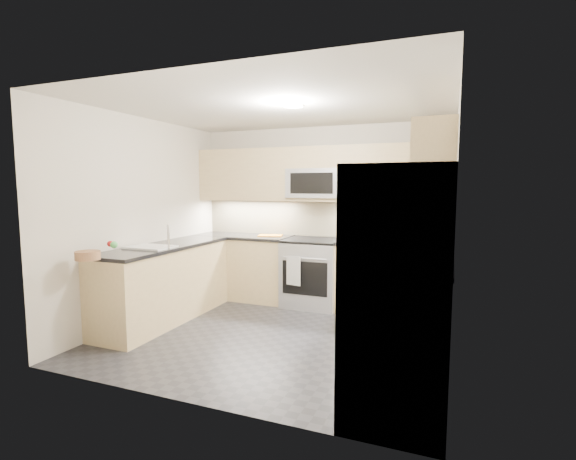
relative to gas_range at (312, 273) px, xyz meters
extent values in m
cube|color=#25252A|center=(0.00, -1.28, -0.46)|extent=(3.60, 3.20, 0.00)
cube|color=beige|center=(0.00, -1.28, 2.04)|extent=(3.60, 3.20, 0.02)
cube|color=beige|center=(0.00, 0.32, 0.79)|extent=(3.60, 0.02, 2.50)
cube|color=beige|center=(0.00, -2.88, 0.79)|extent=(3.60, 0.02, 2.50)
cube|color=beige|center=(-1.80, -1.28, 0.79)|extent=(0.02, 3.20, 2.50)
cube|color=beige|center=(1.80, -1.28, 0.79)|extent=(0.02, 3.20, 2.50)
cube|color=#CFB47D|center=(-1.09, 0.02, -0.01)|extent=(1.42, 0.60, 0.90)
cube|color=#CFB47D|center=(1.09, 0.02, -0.01)|extent=(1.42, 0.60, 0.90)
cube|color=#CFB47D|center=(1.50, -1.12, -0.01)|extent=(0.60, 1.70, 0.90)
cube|color=#CFB47D|center=(-1.50, -1.28, -0.01)|extent=(0.60, 2.00, 0.90)
cube|color=black|center=(-1.09, 0.02, 0.47)|extent=(1.42, 0.63, 0.04)
cube|color=black|center=(1.09, 0.02, 0.47)|extent=(1.42, 0.63, 0.04)
cube|color=black|center=(1.50, -1.12, 0.47)|extent=(0.63, 1.70, 0.04)
cube|color=black|center=(-1.50, -1.28, 0.47)|extent=(0.63, 2.00, 0.04)
cube|color=#CFB47D|center=(0.00, 0.15, 1.37)|extent=(3.60, 0.35, 0.75)
cube|color=#CFB47D|center=(1.62, -1.00, 1.37)|extent=(0.35, 1.95, 0.75)
cube|color=#C9B991|center=(0.00, 0.32, 0.74)|extent=(3.60, 0.01, 0.51)
cube|color=#C9B991|center=(1.80, -0.82, 0.74)|extent=(0.01, 2.30, 0.51)
cube|color=#9FA0A7|center=(0.00, 0.00, 0.00)|extent=(0.76, 0.65, 0.91)
cube|color=black|center=(0.00, 0.00, 0.46)|extent=(0.76, 0.65, 0.03)
cube|color=black|center=(0.00, -0.33, -0.01)|extent=(0.62, 0.02, 0.45)
cylinder|color=#B2B5BA|center=(0.00, -0.35, 0.26)|extent=(0.60, 0.02, 0.02)
cube|color=#AAACB3|center=(0.00, 0.12, 1.24)|extent=(0.76, 0.40, 0.40)
cube|color=black|center=(0.00, -0.08, 1.24)|extent=(0.60, 0.01, 0.28)
cube|color=#A7A9AF|center=(1.45, -2.43, 0.45)|extent=(0.70, 0.90, 1.80)
cylinder|color=#B2B5BA|center=(1.08, -2.61, 0.49)|extent=(0.02, 0.02, 1.20)
cylinder|color=#B2B5BA|center=(1.08, -2.25, 0.49)|extent=(0.02, 0.02, 1.20)
cube|color=white|center=(-1.50, -1.53, 0.42)|extent=(0.52, 0.38, 0.16)
cylinder|color=silver|center=(-1.24, -1.53, 0.62)|extent=(0.03, 0.03, 0.28)
cylinder|color=#69C654|center=(1.50, -0.10, 0.58)|extent=(0.33, 0.33, 0.18)
cube|color=orange|center=(-0.68, 0.09, 0.49)|extent=(0.39, 0.32, 0.01)
cylinder|color=#966846|center=(-1.53, -2.39, 0.53)|extent=(0.30, 0.30, 0.09)
sphere|color=#A01212|center=(-1.56, -2.07, 0.60)|extent=(0.06, 0.06, 0.06)
sphere|color=#4CB354|center=(-1.47, -2.12, 0.60)|extent=(0.08, 0.08, 0.08)
cube|color=silver|center=(-0.14, -0.37, 0.10)|extent=(0.21, 0.06, 0.39)
camera|label=1|loc=(1.78, -5.43, 1.20)|focal=26.00mm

